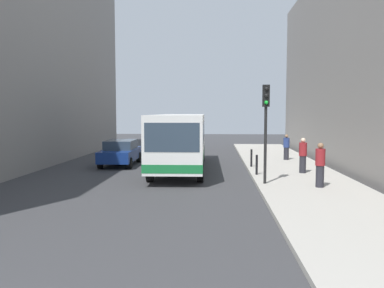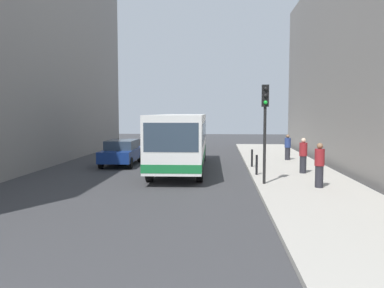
% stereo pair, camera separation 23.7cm
% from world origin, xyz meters
% --- Properties ---
extents(ground_plane, '(80.00, 80.00, 0.00)m').
position_xyz_m(ground_plane, '(0.00, 0.00, 0.00)').
color(ground_plane, '#38383A').
extents(sidewalk, '(4.40, 40.00, 0.15)m').
position_xyz_m(sidewalk, '(5.40, 0.00, 0.07)').
color(sidewalk, '#ADA89E').
rests_on(sidewalk, ground).
extents(bus, '(2.76, 11.07, 3.00)m').
position_xyz_m(bus, '(-0.41, 3.81, 1.73)').
color(bus, white).
rests_on(bus, ground).
extents(car_beside_bus, '(1.95, 4.44, 1.48)m').
position_xyz_m(car_beside_bus, '(-4.13, 5.39, 0.78)').
color(car_beside_bus, navy).
rests_on(car_beside_bus, ground).
extents(traffic_light, '(0.28, 0.33, 4.10)m').
position_xyz_m(traffic_light, '(3.55, -1.22, 3.01)').
color(traffic_light, black).
rests_on(traffic_light, sidewalk).
extents(bollard_near, '(0.11, 0.11, 0.95)m').
position_xyz_m(bollard_near, '(3.45, 1.19, 0.62)').
color(bollard_near, black).
rests_on(bollard_near, sidewalk).
extents(bollard_mid, '(0.11, 0.11, 0.95)m').
position_xyz_m(bollard_mid, '(3.45, 4.04, 0.62)').
color(bollard_mid, black).
rests_on(bollard_mid, sidewalk).
extents(pedestrian_near_signal, '(0.38, 0.38, 1.77)m').
position_xyz_m(pedestrian_near_signal, '(5.63, -1.93, 1.04)').
color(pedestrian_near_signal, '#26262D').
rests_on(pedestrian_near_signal, sidewalk).
extents(pedestrian_mid_sidewalk, '(0.38, 0.38, 1.73)m').
position_xyz_m(pedestrian_mid_sidewalk, '(5.76, 1.89, 1.01)').
color(pedestrian_mid_sidewalk, '#26262D').
rests_on(pedestrian_mid_sidewalk, sidewalk).
extents(pedestrian_far_sidewalk, '(0.38, 0.38, 1.59)m').
position_xyz_m(pedestrian_far_sidewalk, '(5.92, 7.43, 0.94)').
color(pedestrian_far_sidewalk, '#26262D').
rests_on(pedestrian_far_sidewalk, sidewalk).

